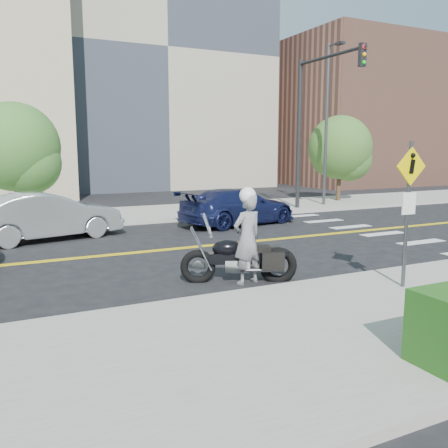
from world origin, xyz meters
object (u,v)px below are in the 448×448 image
at_px(pedestrian_sign, 408,200).
at_px(parked_car_blue, 238,207).
at_px(motorcyclist, 247,236).
at_px(parked_car_silver, 47,216).
at_px(motorcycle, 240,248).

relative_size(pedestrian_sign, parked_car_blue, 0.60).
distance_m(pedestrian_sign, parked_car_blue, 9.80).
distance_m(motorcyclist, parked_car_silver, 8.27).
bearing_deg(parked_car_blue, parked_car_silver, 79.62).
distance_m(pedestrian_sign, motorcyclist, 3.44).
height_order(motorcycle, parked_car_silver, parked_car_silver).
xyz_separation_m(motorcycle, parked_car_silver, (-3.40, 7.30, 0.02)).
xyz_separation_m(motorcyclist, parked_car_silver, (-3.50, 7.49, -0.29)).
distance_m(motorcyclist, parked_car_blue, 8.43).
relative_size(motorcycle, parked_car_blue, 0.51).
height_order(pedestrian_sign, parked_car_silver, pedestrian_sign).
relative_size(motorcyclist, parked_car_silver, 0.45).
bearing_deg(pedestrian_sign, motorcycle, 139.42).
distance_m(motorcyclist, motorcycle, 0.37).
xyz_separation_m(pedestrian_sign, parked_car_blue, (1.13, 9.66, -1.24)).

